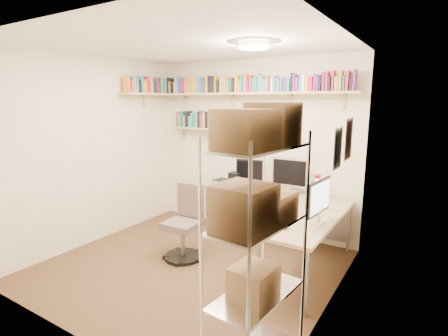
# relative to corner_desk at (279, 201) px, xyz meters

# --- Properties ---
(ground) EXTENTS (3.20, 3.20, 0.00)m
(ground) POSITION_rel_corner_desk_xyz_m (-0.69, -0.96, -0.67)
(ground) COLOR #4E3721
(ground) RESTS_ON ground
(room_shell) EXTENTS (3.24, 3.04, 2.52)m
(room_shell) POSITION_rel_corner_desk_xyz_m (-0.69, -0.96, 0.88)
(room_shell) COLOR beige
(room_shell) RESTS_ON ground
(wall_shelves) EXTENTS (3.12, 1.09, 0.80)m
(wall_shelves) POSITION_rel_corner_desk_xyz_m (-1.13, 0.34, 1.35)
(wall_shelves) COLOR #D7BF79
(wall_shelves) RESTS_ON ground
(corner_desk) EXTENTS (1.81, 1.73, 1.18)m
(corner_desk) POSITION_rel_corner_desk_xyz_m (0.00, 0.00, 0.00)
(corner_desk) COLOR tan
(corner_desk) RESTS_ON ground
(office_chair) EXTENTS (0.48, 0.49, 0.92)m
(office_chair) POSITION_rel_corner_desk_xyz_m (-0.90, -0.79, -0.29)
(office_chair) COLOR black
(office_chair) RESTS_ON ground
(wire_rack) EXTENTS (0.43, 0.78, 1.91)m
(wire_rack) POSITION_rel_corner_desk_xyz_m (0.72, -2.08, 0.63)
(wire_rack) COLOR silver
(wire_rack) RESTS_ON ground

